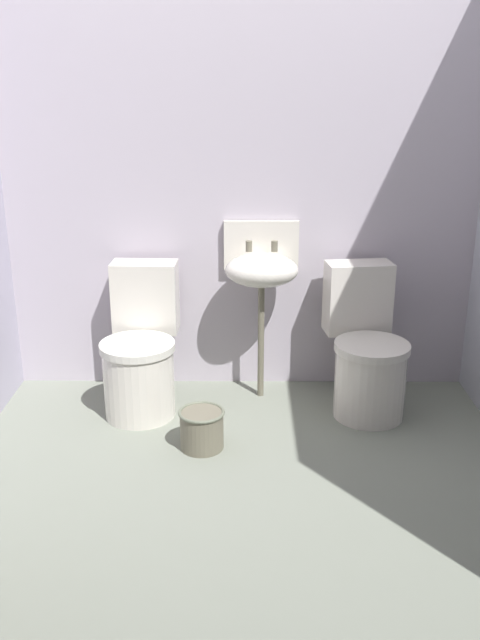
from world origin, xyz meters
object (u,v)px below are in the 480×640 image
object	(u,v)px
toilet_left	(141,354)
toilet_right	(366,354)
bucket	(202,428)
sink	(262,268)

from	to	relation	value
toilet_left	toilet_right	bearing A→B (deg)	-177.89
toilet_right	bucket	bearing A→B (deg)	19.10
toilet_right	bucket	size ratio (longest dim) A/B	3.37
toilet_left	bucket	world-z (taller)	toilet_left
toilet_right	sink	bearing A→B (deg)	-26.11
sink	bucket	size ratio (longest dim) A/B	4.28
toilet_right	bucket	world-z (taller)	toilet_right
toilet_left	toilet_right	size ratio (longest dim) A/B	1.00
sink	bucket	xyz separation A→B (m)	(-0.30, -0.63, -0.65)
toilet_right	bucket	xyz separation A→B (m)	(-0.87, -0.44, -0.22)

